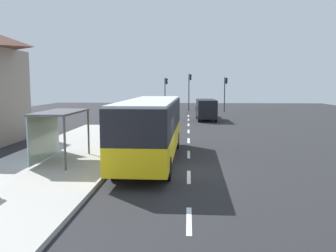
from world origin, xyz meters
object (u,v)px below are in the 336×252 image
at_px(traffic_light_median, 190,87).
at_px(bus_shelter, 54,123).
at_px(recycling_bin_orange, 111,143).
at_px(traffic_light_far_side, 166,89).
at_px(bus, 151,126).
at_px(white_van, 206,108).
at_px(traffic_light_near_side, 225,89).
at_px(recycling_bin_green, 108,145).
at_px(recycling_bin_yellow, 105,147).
at_px(sedan_near, 202,105).
at_px(sedan_far, 205,110).

xyz_separation_m(traffic_light_median, bus_shelter, (-6.81, -36.18, -1.53)).
relative_size(recycling_bin_orange, traffic_light_far_side, 0.19).
height_order(bus, bus_shelter, bus).
height_order(traffic_light_far_side, bus_shelter, traffic_light_far_side).
distance_m(white_van, traffic_light_near_side, 12.68).
bearing_deg(recycling_bin_green, recycling_bin_orange, 90.00).
height_order(white_van, recycling_bin_orange, white_van).
xyz_separation_m(traffic_light_near_side, bus_shelter, (-11.91, -34.58, -1.21)).
relative_size(bus, traffic_light_far_side, 2.25).
distance_m(recycling_bin_yellow, traffic_light_far_side, 34.20).
distance_m(recycling_bin_green, traffic_light_far_side, 33.50).
relative_size(sedan_near, bus_shelter, 1.11).
distance_m(bus, recycling_bin_yellow, 2.76).
bearing_deg(recycling_bin_green, bus, -19.94).
distance_m(white_van, sedan_near, 15.92).
distance_m(bus, traffic_light_median, 35.19).
bearing_deg(sedan_far, recycling_bin_orange, -104.97).
xyz_separation_m(bus, recycling_bin_yellow, (-2.49, 0.20, -1.19)).
height_order(sedan_far, traffic_light_far_side, traffic_light_far_side).
relative_size(bus, sedan_near, 2.50).
xyz_separation_m(bus, recycling_bin_green, (-2.49, 0.90, -1.19)).
relative_size(bus, recycling_bin_orange, 11.63).
relative_size(traffic_light_near_side, traffic_light_far_side, 1.01).
distance_m(sedan_near, bus_shelter, 39.40).
distance_m(sedan_near, traffic_light_far_side, 6.66).
bearing_deg(sedan_far, sedan_near, 90.01).
distance_m(sedan_far, traffic_light_median, 9.79).
distance_m(sedan_near, traffic_light_median, 4.07).
xyz_separation_m(sedan_near, traffic_light_near_side, (3.20, -3.82, 2.51)).
distance_m(recycling_bin_green, bus_shelter, 3.31).
height_order(recycling_bin_green, traffic_light_far_side, traffic_light_far_side).
xyz_separation_m(white_van, bus_shelter, (-8.61, -22.49, 0.75)).
relative_size(recycling_bin_yellow, recycling_bin_green, 1.00).
height_order(recycling_bin_green, bus_shelter, bus_shelter).
bearing_deg(traffic_light_near_side, recycling_bin_yellow, -106.25).
distance_m(recycling_bin_yellow, bus_shelter, 2.94).
bearing_deg(white_van, sedan_near, 89.64).
height_order(bus, recycling_bin_orange, bus).
distance_m(sedan_near, recycling_bin_orange, 36.29).
height_order(sedan_near, bus_shelter, bus_shelter).
relative_size(sedan_near, recycling_bin_yellow, 4.66).
distance_m(bus, recycling_bin_green, 2.90).
distance_m(sedan_near, traffic_light_near_side, 5.58).
bearing_deg(recycling_bin_orange, traffic_light_median, 82.19).
height_order(recycling_bin_orange, traffic_light_near_side, traffic_light_near_side).
bearing_deg(white_van, bus_shelter, -110.96).
bearing_deg(bus, bus_shelter, -166.93).
bearing_deg(bus, white_van, 79.64).
xyz_separation_m(sedan_far, traffic_light_median, (-1.91, 9.17, 2.83)).
distance_m(recycling_bin_yellow, traffic_light_median, 35.31).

